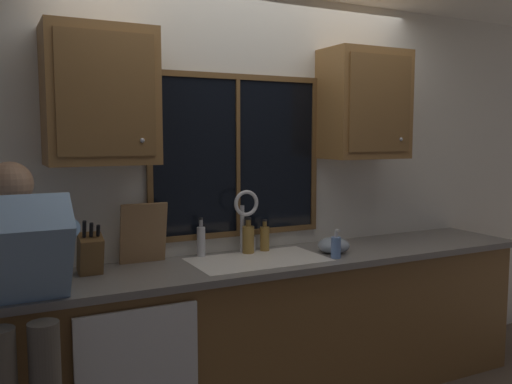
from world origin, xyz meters
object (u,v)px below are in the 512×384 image
object	(u,v)px
cutting_board	(143,233)
mixing_bowl	(334,245)
soap_dispenser	(336,247)
bottle_amber_small	(265,238)
bottle_green_glass	(201,241)
knife_block	(90,255)
person_standing	(18,298)
bottle_tall_clear	(248,239)

from	to	relation	value
cutting_board	mixing_bowl	world-z (taller)	cutting_board
mixing_bowl	soap_dispenser	size ratio (longest dim) A/B	1.12
mixing_bowl	bottle_amber_small	bearing A→B (deg)	147.13
bottle_green_glass	bottle_amber_small	distance (m)	0.42
bottle_green_glass	bottle_amber_small	bearing A→B (deg)	-3.95
cutting_board	bottle_amber_small	world-z (taller)	cutting_board
soap_dispenser	mixing_bowl	bearing A→B (deg)	60.08
knife_block	bottle_green_glass	xyz separation A→B (m)	(0.68, 0.14, -0.01)
person_standing	bottle_amber_small	size ratio (longest dim) A/B	7.54
bottle_tall_clear	bottle_amber_small	bearing A→B (deg)	7.47
bottle_green_glass	bottle_tall_clear	bearing A→B (deg)	-8.69
knife_block	cutting_board	size ratio (longest dim) A/B	0.90
person_standing	cutting_board	distance (m)	0.88
bottle_green_glass	knife_block	bearing A→B (deg)	-168.36
soap_dispenser	bottle_amber_small	bearing A→B (deg)	127.54
bottle_green_glass	bottle_tall_clear	distance (m)	0.30
person_standing	soap_dispenser	distance (m)	1.77
bottle_green_glass	bottle_tall_clear	world-z (taller)	bottle_green_glass
knife_block	soap_dispenser	bearing A→B (deg)	-10.76
person_standing	knife_block	world-z (taller)	person_standing
knife_block	bottle_green_glass	world-z (taller)	knife_block
soap_dispenser	bottle_green_glass	world-z (taller)	bottle_green_glass
person_standing	bottle_tall_clear	xyz separation A→B (m)	(1.35, 0.49, 0.06)
knife_block	bottle_green_glass	distance (m)	0.69
cutting_board	soap_dispenser	size ratio (longest dim) A/B	2.01
person_standing	bottle_green_glass	xyz separation A→B (m)	(1.05, 0.53, 0.07)
mixing_bowl	soap_dispenser	distance (m)	0.16
knife_block	bottle_green_glass	size ratio (longest dim) A/B	1.34
knife_block	cutting_board	xyz separation A→B (m)	(0.32, 0.12, 0.07)
bottle_tall_clear	bottle_amber_small	distance (m)	0.13
mixing_bowl	soap_dispenser	bearing A→B (deg)	-119.92
mixing_bowl	bottle_green_glass	world-z (taller)	bottle_green_glass
cutting_board	bottle_amber_small	size ratio (longest dim) A/B	1.76
knife_block	mixing_bowl	size ratio (longest dim) A/B	1.60
person_standing	soap_dispenser	xyz separation A→B (m)	(1.76, 0.13, 0.04)
person_standing	bottle_tall_clear	size ratio (longest dim) A/B	6.81
knife_block	mixing_bowl	world-z (taller)	knife_block
bottle_tall_clear	bottle_green_glass	bearing A→B (deg)	171.31
soap_dispenser	bottle_amber_small	xyz separation A→B (m)	(-0.29, 0.37, 0.02)
bottle_amber_small	soap_dispenser	bearing A→B (deg)	-52.46
cutting_board	bottle_green_glass	world-z (taller)	cutting_board
bottle_green_glass	bottle_tall_clear	xyz separation A→B (m)	(0.30, -0.05, -0.01)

